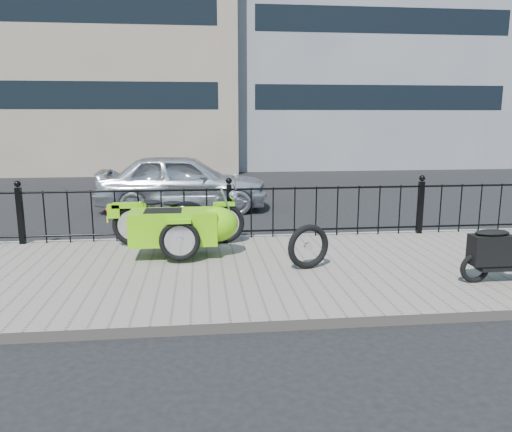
{
  "coord_description": "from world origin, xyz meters",
  "views": [
    {
      "loc": [
        -0.49,
        -7.27,
        2.23
      ],
      "look_at": [
        0.32,
        -0.1,
        0.79
      ],
      "focal_mm": 35.0,
      "sensor_mm": 36.0,
      "label": 1
    }
  ],
  "objects": [
    {
      "name": "ground",
      "position": [
        0.0,
        0.0,
        0.0
      ],
      "size": [
        120.0,
        120.0,
        0.0
      ],
      "primitive_type": "plane",
      "color": "black",
      "rests_on": "ground"
    },
    {
      "name": "sidewalk",
      "position": [
        0.0,
        -0.5,
        0.06
      ],
      "size": [
        30.0,
        3.8,
        0.12
      ],
      "primitive_type": "cube",
      "color": "slate",
      "rests_on": "ground"
    },
    {
      "name": "curb",
      "position": [
        0.0,
        1.44,
        0.06
      ],
      "size": [
        30.0,
        0.1,
        0.12
      ],
      "primitive_type": "cube",
      "color": "gray",
      "rests_on": "ground"
    },
    {
      "name": "iron_fence",
      "position": [
        0.0,
        1.3,
        0.59
      ],
      "size": [
        14.11,
        0.11,
        1.08
      ],
      "color": "black",
      "rests_on": "sidewalk"
    },
    {
      "name": "building_tan",
      "position": [
        -6.0,
        15.99,
        6.0
      ],
      "size": [
        14.0,
        8.01,
        12.0
      ],
      "color": "gray",
      "rests_on": "ground"
    },
    {
      "name": "building_grey",
      "position": [
        7.0,
        16.99,
        7.5
      ],
      "size": [
        12.0,
        8.01,
        15.0
      ],
      "color": "gray",
      "rests_on": "ground"
    },
    {
      "name": "motorcycle_sidecar",
      "position": [
        -0.73,
        0.34,
        0.59
      ],
      "size": [
        2.28,
        1.48,
        0.98
      ],
      "color": "black",
      "rests_on": "sidewalk"
    },
    {
      "name": "scooter",
      "position": [
        3.43,
        -1.46,
        0.5
      ],
      "size": [
        1.46,
        0.43,
        0.99
      ],
      "color": "black",
      "rests_on": "sidewalk"
    },
    {
      "name": "spare_tire",
      "position": [
        1.0,
        -0.62,
        0.44
      ],
      "size": [
        0.64,
        0.27,
        0.64
      ],
      "primitive_type": "torus",
      "rotation": [
        1.57,
        0.0,
        0.29
      ],
      "color": "black",
      "rests_on": "sidewalk"
    },
    {
      "name": "sedan_car",
      "position": [
        -0.9,
        4.78,
        0.69
      ],
      "size": [
        4.11,
        1.78,
        1.38
      ],
      "primitive_type": "imported",
      "rotation": [
        0.0,
        0.0,
        1.53
      ],
      "color": "silver",
      "rests_on": "ground"
    }
  ]
}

